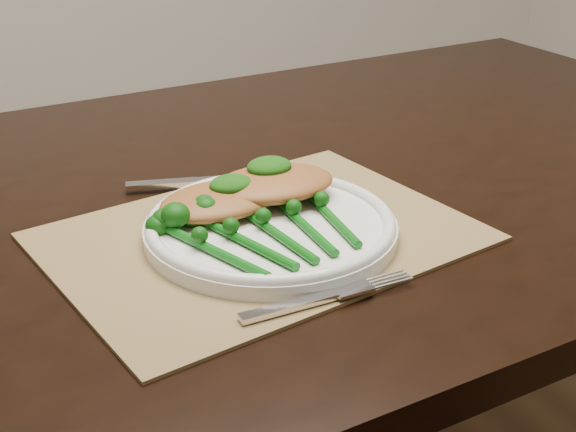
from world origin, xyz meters
name	(u,v)px	position (x,y,z in m)	size (l,w,h in m)	color
dining_table	(280,408)	(0.00, 0.15, 0.38)	(1.67, 1.03, 0.75)	black
placemat	(260,237)	(-0.09, 0.00, 0.75)	(0.44, 0.32, 0.00)	olive
dinner_plate	(271,226)	(-0.08, -0.01, 0.77)	(0.27, 0.27, 0.02)	white
knife	(198,181)	(-0.11, 0.16, 0.76)	(0.22, 0.07, 0.01)	silver
fork	(339,293)	(-0.07, -0.16, 0.76)	(0.18, 0.03, 0.01)	silver
chicken_fillet_left	(219,201)	(-0.12, 0.04, 0.78)	(0.14, 0.10, 0.03)	#A66530
chicken_fillet_right	(273,184)	(-0.05, 0.04, 0.79)	(0.14, 0.10, 0.03)	#A66530
pesto_dollop_left	(231,184)	(-0.10, 0.04, 0.80)	(0.05, 0.04, 0.02)	#0E4009
pesto_dollop_right	(269,166)	(-0.05, 0.06, 0.81)	(0.05, 0.04, 0.02)	#0E4009
broccolini_bundle	(275,232)	(-0.09, -0.04, 0.78)	(0.20, 0.21, 0.04)	#0B560F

